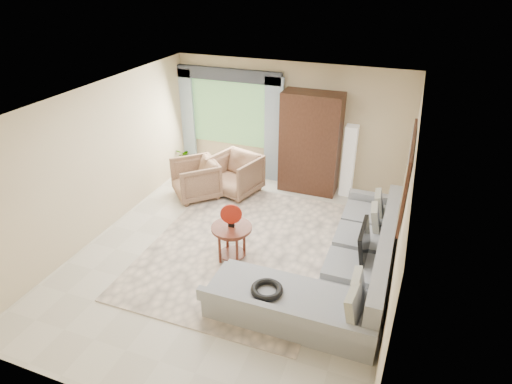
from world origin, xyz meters
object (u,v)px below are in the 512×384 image
at_px(armchair_left, 196,179).
at_px(armchair_right, 235,175).
at_px(sectional_sofa, 340,270).
at_px(coffee_table, 232,243).
at_px(tv_screen, 364,241).
at_px(floor_lamp, 349,161).
at_px(armoire, 310,143).
at_px(potted_plant, 184,159).

bearing_deg(armchair_left, armchair_right, 78.02).
bearing_deg(sectional_sofa, coffee_table, 179.47).
xyz_separation_m(tv_screen, floor_lamp, (-0.70, 2.72, 0.03)).
height_order(tv_screen, armoire, armoire).
relative_size(coffee_table, armoire, 0.31).
relative_size(armchair_right, floor_lamp, 0.61).
height_order(armchair_right, armoire, armoire).
relative_size(tv_screen, coffee_table, 1.15).
bearing_deg(armoire, armchair_right, -153.38).
bearing_deg(potted_plant, armchair_right, -21.62).
relative_size(sectional_sofa, armchair_right, 3.77).
bearing_deg(armchair_right, coffee_table, -51.93).
bearing_deg(sectional_sofa, armoire, 113.06).
xyz_separation_m(coffee_table, armoire, (0.52, 2.88, 0.71)).
bearing_deg(armchair_right, armchair_left, -131.20).
bearing_deg(floor_lamp, armchair_left, -157.45).
height_order(sectional_sofa, floor_lamp, floor_lamp).
distance_m(armchair_left, armoire, 2.46).
distance_m(sectional_sofa, armoire, 3.24).
height_order(tv_screen, armchair_right, tv_screen).
bearing_deg(armchair_right, sectional_sofa, -23.61).
distance_m(armchair_right, armoire, 1.68).
bearing_deg(floor_lamp, armchair_right, -160.95).
relative_size(coffee_table, potted_plant, 1.20).
xyz_separation_m(armchair_right, floor_lamp, (2.19, 0.76, 0.33)).
relative_size(coffee_table, armchair_right, 0.70).
height_order(armchair_right, floor_lamp, floor_lamp).
xyz_separation_m(armchair_left, armchair_right, (0.70, 0.44, 0.02)).
distance_m(sectional_sofa, armchair_left, 3.76).
bearing_deg(coffee_table, armchair_left, 131.94).
distance_m(potted_plant, armoire, 3.07).
height_order(armchair_left, floor_lamp, floor_lamp).
xyz_separation_m(sectional_sofa, armchair_right, (-2.62, 2.20, 0.13)).
xyz_separation_m(potted_plant, floor_lamp, (3.76, 0.13, 0.48)).
distance_m(tv_screen, armoire, 3.07).
bearing_deg(coffee_table, armchair_right, 111.64).
bearing_deg(tv_screen, armoire, 119.43).
bearing_deg(sectional_sofa, tv_screen, 41.74).
relative_size(tv_screen, armchair_left, 0.85).
height_order(tv_screen, coffee_table, tv_screen).
distance_m(armchair_left, armchair_right, 0.83).
relative_size(tv_screen, floor_lamp, 0.49).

